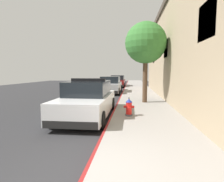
{
  "coord_description": "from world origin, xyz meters",
  "views": [
    {
      "loc": [
        0.78,
        -3.05,
        1.93
      ],
      "look_at": [
        -0.21,
        6.23,
        1.0
      ],
      "focal_mm": 29.75,
      "sensor_mm": 36.0,
      "label": 1
    }
  ],
  "objects": [
    {
      "name": "storefront_building",
      "position": [
        5.6,
        9.1,
        3.3
      ],
      "size": [
        5.7,
        23.2,
        6.58
      ],
      "color": "tan",
      "rests_on": "ground"
    },
    {
      "name": "street_tree",
      "position": [
        1.56,
        8.18,
        3.64
      ],
      "size": [
        2.42,
        2.42,
        4.73
      ],
      "color": "brown",
      "rests_on": "sidewalk_pavement"
    },
    {
      "name": "parked_car_dark_far",
      "position": [
        -1.11,
        21.91,
        0.74
      ],
      "size": [
        1.94,
        4.84,
        1.56
      ],
      "color": "maroon",
      "rests_on": "ground"
    },
    {
      "name": "ground_plane",
      "position": [
        -4.56,
        10.0,
        -0.1
      ],
      "size": [
        28.67,
        60.0,
        0.2
      ],
      "primitive_type": "cube",
      "color": "#2B2B2D"
    },
    {
      "name": "parked_car_silver_ahead",
      "position": [
        -1.23,
        14.39,
        0.74
      ],
      "size": [
        1.94,
        4.84,
        1.56
      ],
      "color": "#B2B5BA",
      "rests_on": "ground"
    },
    {
      "name": "police_cruiser",
      "position": [
        -1.1,
        4.77,
        0.74
      ],
      "size": [
        1.94,
        4.84,
        1.68
      ],
      "color": "white",
      "rests_on": "ground"
    },
    {
      "name": "fire_hydrant",
      "position": [
        0.67,
        4.55,
        0.5
      ],
      "size": [
        0.44,
        0.4,
        0.76
      ],
      "color": "#4C4C51",
      "rests_on": "sidewalk_pavement"
    },
    {
      "name": "curb_painted_edge",
      "position": [
        -0.04,
        10.0,
        0.08
      ],
      "size": [
        0.08,
        60.0,
        0.15
      ],
      "primitive_type": "cube",
      "color": "maroon",
      "rests_on": "ground"
    },
    {
      "name": "sidewalk_pavement",
      "position": [
        1.44,
        10.0,
        0.08
      ],
      "size": [
        2.88,
        60.0,
        0.15
      ],
      "primitive_type": "cube",
      "color": "gray",
      "rests_on": "ground"
    }
  ]
}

